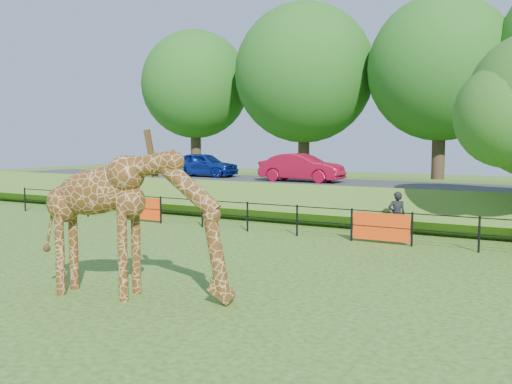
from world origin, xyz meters
TOP-DOWN VIEW (x-y plane):
  - ground at (0.00, 0.00)m, footprint 90.00×90.00m
  - giraffe at (0.19, -0.72)m, footprint 4.56×1.78m
  - perimeter_fence at (0.00, 8.00)m, footprint 28.07×0.10m
  - embankment at (0.00, 15.50)m, footprint 40.00×9.00m
  - road at (0.00, 14.00)m, footprint 40.00×5.00m
  - car_blue at (-8.35, 14.57)m, footprint 3.72×1.60m
  - car_red at (-2.50, 13.92)m, footprint 3.89×1.36m
  - visitor at (3.17, 9.28)m, footprint 0.69×0.60m
  - bg_tree_line at (1.89, 22.00)m, footprint 37.30×8.80m

SIDE VIEW (x-z plane):
  - ground at x=0.00m, z-range 0.00..0.00m
  - perimeter_fence at x=0.00m, z-range 0.00..1.10m
  - embankment at x=0.00m, z-range 0.00..1.30m
  - visitor at x=3.17m, z-range 0.00..1.61m
  - road at x=0.00m, z-range 1.30..1.42m
  - giraffe at x=0.19m, z-range 0.00..3.21m
  - car_blue at x=-8.35m, z-range 1.42..2.67m
  - car_red at x=-2.50m, z-range 1.42..2.70m
  - bg_tree_line at x=1.89m, z-range 1.28..13.10m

